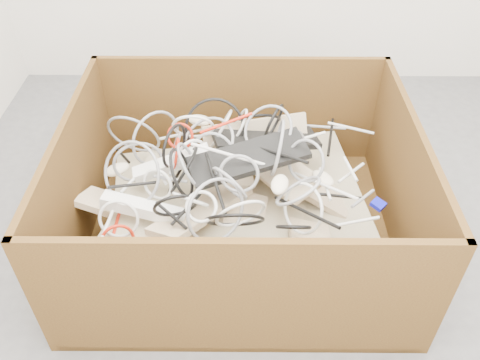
{
  "coord_description": "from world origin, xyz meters",
  "views": [
    {
      "loc": [
        -0.14,
        -1.31,
        1.58
      ],
      "look_at": [
        -0.15,
        0.15,
        0.3
      ],
      "focal_mm": 37.37,
      "sensor_mm": 36.0,
      "label": 1
    }
  ],
  "objects_px": {
    "cardboard_box": "(235,213)",
    "power_strip_right": "(144,209)",
    "power_strip_left": "(172,163)",
    "vga_plug": "(378,204)"
  },
  "relations": [
    {
      "from": "cardboard_box",
      "to": "power_strip_right",
      "type": "relative_size",
      "value": 4.23
    },
    {
      "from": "power_strip_left",
      "to": "power_strip_right",
      "type": "height_order",
      "value": "power_strip_left"
    },
    {
      "from": "power_strip_right",
      "to": "vga_plug",
      "type": "height_order",
      "value": "power_strip_right"
    },
    {
      "from": "cardboard_box",
      "to": "power_strip_left",
      "type": "distance_m",
      "value": 0.34
    },
    {
      "from": "power_strip_right",
      "to": "cardboard_box",
      "type": "bearing_deg",
      "value": 35.05
    },
    {
      "from": "power_strip_left",
      "to": "vga_plug",
      "type": "relative_size",
      "value": 6.78
    },
    {
      "from": "vga_plug",
      "to": "cardboard_box",
      "type": "bearing_deg",
      "value": -152.99
    },
    {
      "from": "cardboard_box",
      "to": "power_strip_right",
      "type": "xyz_separation_m",
      "value": [
        -0.33,
        -0.16,
        0.18
      ]
    },
    {
      "from": "vga_plug",
      "to": "power_strip_right",
      "type": "bearing_deg",
      "value": -135.79
    },
    {
      "from": "power_strip_left",
      "to": "power_strip_right",
      "type": "relative_size",
      "value": 0.99
    }
  ]
}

